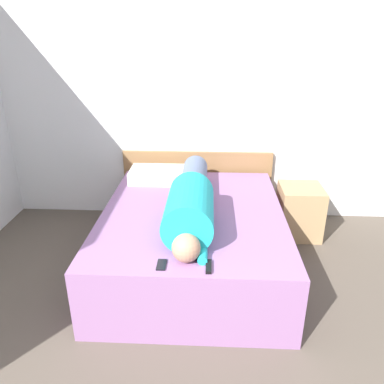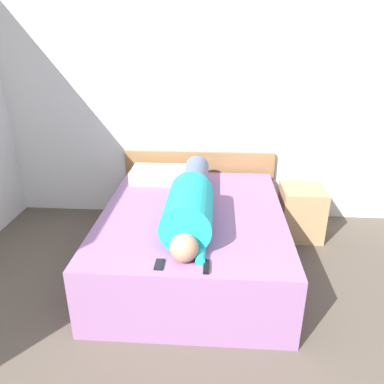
% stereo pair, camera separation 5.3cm
% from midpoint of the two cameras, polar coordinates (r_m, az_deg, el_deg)
% --- Properties ---
extents(wall_back, '(6.09, 0.06, 2.60)m').
position_cam_midpoint_polar(wall_back, '(4.34, 4.28, 12.53)').
color(wall_back, white).
rests_on(wall_back, ground_plane).
extents(bed, '(1.64, 2.05, 0.59)m').
position_cam_midpoint_polar(bed, '(3.57, 0.60, -7.12)').
color(bed, '#936699').
rests_on(bed, ground_plane).
extents(headboard, '(1.76, 0.04, 0.81)m').
position_cam_midpoint_polar(headboard, '(4.53, 1.42, 1.23)').
color(headboard, olive).
rests_on(headboard, ground_plane).
extents(nightstand, '(0.45, 0.46, 0.57)m').
position_cam_midpoint_polar(nightstand, '(4.28, 16.64, -2.95)').
color(nightstand, tan).
rests_on(nightstand, ground_plane).
extents(person_lying, '(0.39, 1.77, 0.39)m').
position_cam_midpoint_polar(person_lying, '(3.22, 0.33, -1.33)').
color(person_lying, tan).
rests_on(person_lying, bed).
extents(pillow_near_headboard, '(0.62, 0.38, 0.13)m').
position_cam_midpoint_polar(pillow_near_headboard, '(4.11, -4.46, 2.66)').
color(pillow_near_headboard, silver).
rests_on(pillow_near_headboard, bed).
extents(tv_remote, '(0.04, 0.15, 0.02)m').
position_cam_midpoint_polar(tv_remote, '(2.64, 2.83, -11.30)').
color(tv_remote, black).
rests_on(tv_remote, bed).
extents(cell_phone, '(0.06, 0.13, 0.01)m').
position_cam_midpoint_polar(cell_phone, '(2.68, -4.37, -10.94)').
color(cell_phone, black).
rests_on(cell_phone, bed).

